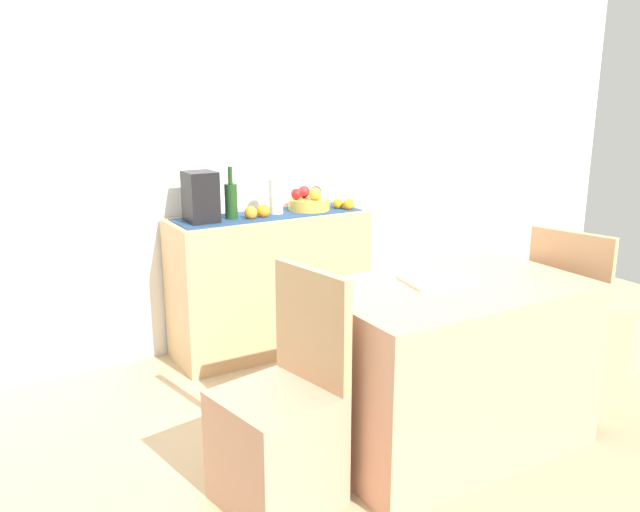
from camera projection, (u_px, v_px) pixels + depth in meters
ground_plane at (346, 413)px, 3.21m from camera, size 6.40×6.40×0.02m
room_wall_rear at (240, 122)px, 3.85m from camera, size 6.40×0.06×2.70m
sideboard_console at (270, 283)px, 3.89m from camera, size 1.17×0.42×0.83m
table_runner at (269, 215)px, 3.79m from camera, size 1.10×0.32×0.01m
fruit_bowl at (309, 204)px, 3.91m from camera, size 0.25×0.25×0.07m
apple_right at (316, 192)px, 3.95m from camera, size 0.07×0.07×0.07m
apple_rear at (296, 194)px, 3.88m from camera, size 0.07×0.07×0.07m
apple_center at (315, 194)px, 3.86m from camera, size 0.07×0.07×0.07m
apple_upper at (304, 192)px, 3.94m from camera, size 0.07×0.07×0.07m
wine_bottle at (231, 200)px, 3.64m from camera, size 0.07×0.07×0.30m
coffee_maker at (201, 197)px, 3.55m from camera, size 0.16×0.18×0.28m
ceramic_vase at (276, 197)px, 3.78m from camera, size 0.08×0.08×0.21m
orange_loose_mid at (338, 204)px, 3.97m from camera, size 0.07×0.07×0.07m
orange_loose_near_bowl at (349, 204)px, 3.93m from camera, size 0.07×0.07×0.07m
orange_loose_far at (263, 211)px, 3.71m from camera, size 0.08×0.08×0.08m
orange_loose_end at (251, 213)px, 3.66m from camera, size 0.08×0.08×0.08m
dining_table at (450, 365)px, 2.85m from camera, size 1.15×0.70×0.74m
open_book at (438, 280)px, 2.80m from camera, size 0.31×0.26×0.02m
chair_near_window at (280, 437)px, 2.47m from camera, size 0.47×0.47×0.90m
chair_by_corner at (575, 349)px, 3.29m from camera, size 0.49×0.49×0.90m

